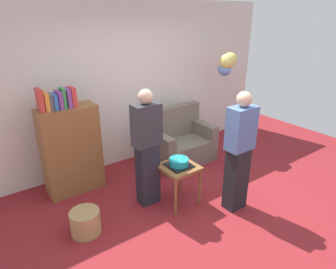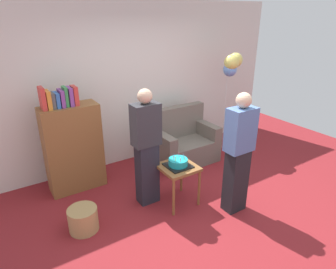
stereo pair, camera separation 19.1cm
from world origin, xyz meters
name	(u,v)px [view 2 (the right image)]	position (x,y,z in m)	size (l,w,h in m)	color
ground_plane	(204,213)	(0.00, 0.00, 0.00)	(8.00, 8.00, 0.00)	maroon
wall_back	(131,85)	(0.00, 2.05, 1.35)	(6.00, 0.10, 2.70)	silver
couch	(183,143)	(0.66, 1.42, 0.34)	(1.10, 0.70, 0.96)	#6B6056
bookshelf	(73,146)	(-1.22, 1.57, 0.69)	(0.80, 0.36, 1.60)	brown
side_table	(178,172)	(-0.16, 0.40, 0.49)	(0.48, 0.48, 0.58)	brown
birthday_cake	(178,163)	(-0.16, 0.40, 0.63)	(0.32, 0.32, 0.17)	black
person_blowing_candles	(146,148)	(-0.49, 0.66, 0.83)	(0.36, 0.22, 1.63)	#23232D
person_holding_cake	(238,154)	(0.40, -0.13, 0.83)	(0.36, 0.22, 1.63)	black
wicker_basket	(83,219)	(-1.46, 0.56, 0.15)	(0.36, 0.36, 0.30)	#A88451
handbag	(234,162)	(1.26, 0.72, 0.10)	(0.28, 0.14, 0.20)	#473328
balloon_bunch	(232,64)	(1.65, 1.35, 1.66)	(0.37, 0.29, 1.84)	silver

